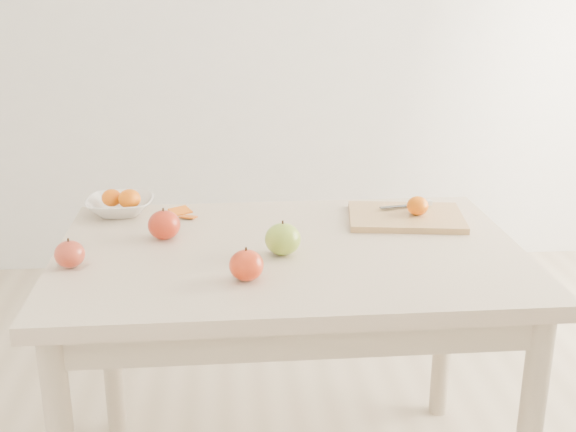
{
  "coord_description": "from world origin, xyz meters",
  "views": [
    {
      "loc": [
        -0.16,
        -1.74,
        1.42
      ],
      "look_at": [
        0.0,
        0.05,
        0.82
      ],
      "focal_mm": 45.0,
      "sensor_mm": 36.0,
      "label": 1
    }
  ],
  "objects": [
    {
      "name": "apple_red_c",
      "position": [
        -0.12,
        -0.2,
        0.79
      ],
      "size": [
        0.08,
        0.08,
        0.07
      ],
      "primitive_type": "ellipsoid",
      "color": "#99100A",
      "rests_on": "table"
    },
    {
      "name": "board_tangerine",
      "position": [
        0.38,
        0.18,
        0.8
      ],
      "size": [
        0.06,
        0.06,
        0.05
      ],
      "primitive_type": "ellipsoid",
      "color": "#D46707",
      "rests_on": "cutting_board"
    },
    {
      "name": "apple_red_d",
      "position": [
        -0.54,
        -0.08,
        0.78
      ],
      "size": [
        0.07,
        0.07,
        0.07
      ],
      "primitive_type": "ellipsoid",
      "color": "maroon",
      "rests_on": "table"
    },
    {
      "name": "bowl_tangerine_near",
      "position": [
        -0.5,
        0.33,
        0.8
      ],
      "size": [
        0.06,
        0.06,
        0.05
      ],
      "primitive_type": "ellipsoid",
      "color": "orange",
      "rests_on": "fruit_bowl"
    },
    {
      "name": "orange_peel_b",
      "position": [
        -0.27,
        0.26,
        0.75
      ],
      "size": [
        0.05,
        0.05,
        0.01
      ],
      "primitive_type": "cube",
      "rotation": [
        -0.14,
        0.0,
        -0.37
      ],
      "color": "#C7540E",
      "rests_on": "table"
    },
    {
      "name": "cutting_board",
      "position": [
        0.35,
        0.19,
        0.76
      ],
      "size": [
        0.35,
        0.28,
        0.02
      ],
      "primitive_type": "cube",
      "rotation": [
        0.0,
        0.0,
        -0.14
      ],
      "color": "tan",
      "rests_on": "table"
    },
    {
      "name": "apple_red_b",
      "position": [
        -0.33,
        0.1,
        0.79
      ],
      "size": [
        0.09,
        0.09,
        0.08
      ],
      "primitive_type": "ellipsoid",
      "color": "#8A0301",
      "rests_on": "table"
    },
    {
      "name": "apple_green",
      "position": [
        -0.02,
        -0.04,
        0.79
      ],
      "size": [
        0.09,
        0.09,
        0.08
      ],
      "primitive_type": "ellipsoid",
      "color": "olive",
      "rests_on": "table"
    },
    {
      "name": "table",
      "position": [
        0.0,
        0.0,
        0.65
      ],
      "size": [
        1.2,
        0.8,
        0.75
      ],
      "color": "beige",
      "rests_on": "ground"
    },
    {
      "name": "orange_peel_a",
      "position": [
        -0.3,
        0.31,
        0.75
      ],
      "size": [
        0.07,
        0.07,
        0.01
      ],
      "primitive_type": "cube",
      "rotation": [
        0.21,
        0.0,
        0.57
      ],
      "color": "#D85D0F",
      "rests_on": "table"
    },
    {
      "name": "bowl_tangerine_far",
      "position": [
        -0.44,
        0.31,
        0.8
      ],
      "size": [
        0.07,
        0.07,
        0.06
      ],
      "primitive_type": "ellipsoid",
      "color": "orange",
      "rests_on": "fruit_bowl"
    },
    {
      "name": "fruit_bowl",
      "position": [
        -0.47,
        0.32,
        0.77
      ],
      "size": [
        0.2,
        0.2,
        0.05
      ],
      "primitive_type": "imported",
      "color": "white",
      "rests_on": "table"
    },
    {
      "name": "paring_knife",
      "position": [
        0.4,
        0.26,
        0.78
      ],
      "size": [
        0.17,
        0.06,
        0.01
      ],
      "color": "white",
      "rests_on": "cutting_board"
    }
  ]
}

